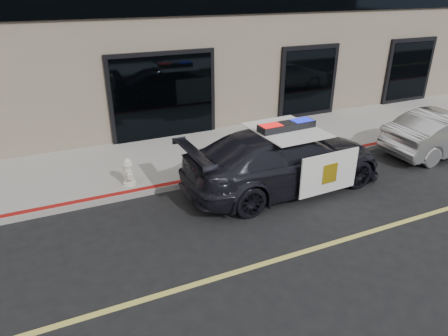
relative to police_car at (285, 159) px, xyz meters
name	(u,v)px	position (x,y,z in m)	size (l,w,h in m)	color
ground	(318,248)	(-0.76, -2.54, -0.77)	(120.00, 120.00, 0.00)	black
sidewalk_n	(214,151)	(-0.76, 2.71, -0.69)	(60.00, 3.50, 0.15)	gray
police_car	(285,159)	(0.00, 0.00, 0.00)	(2.62, 5.39, 1.71)	black
silver_sedan	(447,133)	(5.63, -0.12, -0.11)	(4.03, 1.46, 1.32)	#B3B3B3
fire_hydrant	(128,172)	(-3.61, 1.42, -0.28)	(0.32, 0.45, 0.72)	silver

